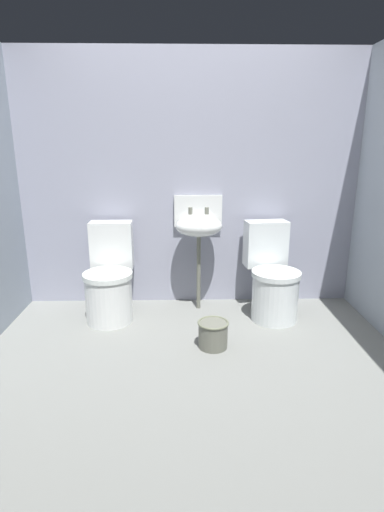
% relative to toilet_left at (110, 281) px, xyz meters
% --- Properties ---
extents(ground_plane, '(3.35, 2.91, 0.08)m').
position_rel_toilet_left_xyz_m(ground_plane, '(0.67, -0.90, -0.36)').
color(ground_plane, slate).
extents(wall_back, '(3.35, 0.10, 2.19)m').
position_rel_toilet_left_xyz_m(wall_back, '(0.67, 0.40, 0.77)').
color(wall_back, '#9396A9').
rests_on(wall_back, ground).
extents(toilet_left, '(0.41, 0.60, 0.78)m').
position_rel_toilet_left_xyz_m(toilet_left, '(0.00, 0.00, 0.00)').
color(toilet_left, white).
rests_on(toilet_left, ground).
extents(toilet_right, '(0.45, 0.63, 0.78)m').
position_rel_toilet_left_xyz_m(toilet_right, '(1.36, 0.00, 0.00)').
color(toilet_right, silver).
rests_on(toilet_right, ground).
extents(sink, '(0.42, 0.35, 0.99)m').
position_rel_toilet_left_xyz_m(sink, '(0.75, 0.19, 0.43)').
color(sink, '#65665A').
rests_on(sink, ground).
extents(bucket, '(0.23, 0.23, 0.20)m').
position_rel_toilet_left_xyz_m(bucket, '(0.83, -0.55, -0.22)').
color(bucket, '#65665A').
rests_on(bucket, ground).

